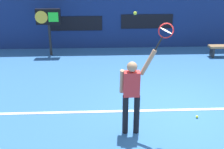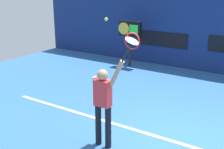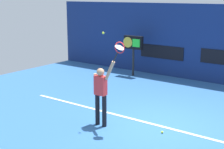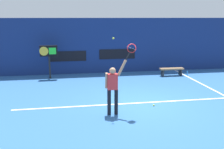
# 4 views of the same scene
# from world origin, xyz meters

# --- Properties ---
(ground_plane) EXTENTS (18.00, 18.00, 0.00)m
(ground_plane) POSITION_xyz_m (0.00, 0.00, 0.00)
(ground_plane) COLOR #2D609E
(back_wall) EXTENTS (18.00, 0.20, 3.31)m
(back_wall) POSITION_xyz_m (0.00, 5.68, 1.65)
(back_wall) COLOR navy
(back_wall) RESTS_ON ground_plane
(sponsor_banner_center) EXTENTS (2.20, 0.03, 0.60)m
(sponsor_banner_center) POSITION_xyz_m (0.00, 5.56, 1.14)
(sponsor_banner_center) COLOR black
(sponsor_banner_portside) EXTENTS (2.20, 0.03, 0.60)m
(sponsor_banner_portside) POSITION_xyz_m (-3.00, 5.56, 1.09)
(sponsor_banner_portside) COLOR black
(court_baseline) EXTENTS (10.00, 0.10, 0.01)m
(court_baseline) POSITION_xyz_m (0.00, -0.04, 0.01)
(court_baseline) COLOR white
(court_baseline) RESTS_ON ground_plane
(tennis_player) EXTENTS (0.74, 0.31, 1.95)m
(tennis_player) POSITION_xyz_m (-1.36, -0.99, 1.01)
(tennis_player) COLOR black
(tennis_player) RESTS_ON ground_plane
(tennis_racket) EXTENTS (0.42, 0.27, 0.62)m
(tennis_racket) POSITION_xyz_m (-0.73, -0.99, 2.30)
(tennis_racket) COLOR black
(tennis_ball) EXTENTS (0.07, 0.07, 0.07)m
(tennis_ball) POSITION_xyz_m (-1.33, -0.91, 2.66)
(tennis_ball) COLOR #CCE033
(scoreboard_clock) EXTENTS (0.96, 0.20, 1.85)m
(scoreboard_clock) POSITION_xyz_m (-3.99, 4.68, 1.45)
(scoreboard_clock) COLOR black
(scoreboard_clock) RESTS_ON ground_plane
(spare_ball) EXTENTS (0.07, 0.07, 0.07)m
(spare_ball) POSITION_xyz_m (0.34, -0.45, 0.03)
(spare_ball) COLOR #CCE033
(spare_ball) RESTS_ON ground_plane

